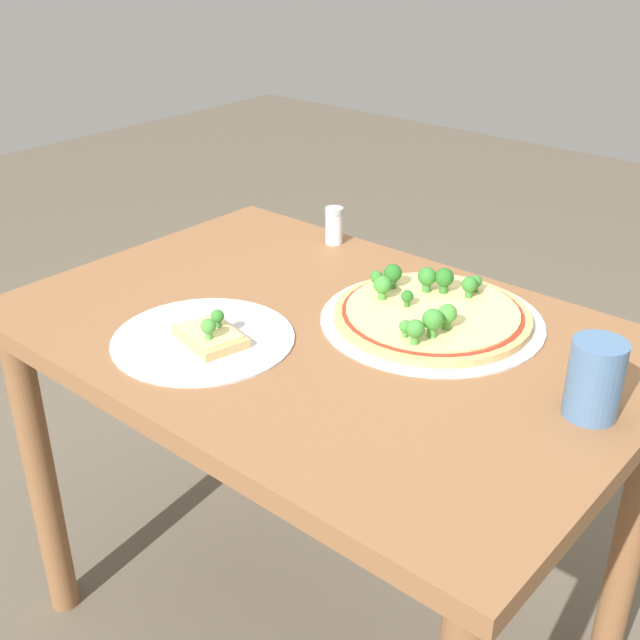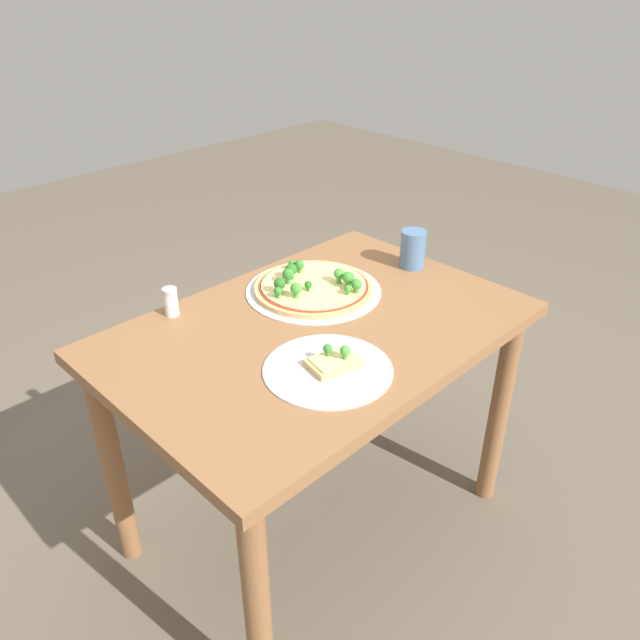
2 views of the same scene
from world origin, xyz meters
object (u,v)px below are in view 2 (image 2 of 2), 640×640
pizza_tray_whole (313,287)px  condiment_shaker (171,302)px  dining_table (317,360)px  pizza_tray_slice (330,366)px  drinking_cup (413,249)px

pizza_tray_whole → condiment_shaker: size_ratio=4.91×
dining_table → pizza_tray_slice: pizza_tray_slice is taller
pizza_tray_whole → pizza_tray_slice: size_ratio=1.27×
drinking_cup → pizza_tray_whole: bearing=163.9°
pizza_tray_whole → drinking_cup: drinking_cup is taller
dining_table → pizza_tray_whole: 0.23m
dining_table → pizza_tray_slice: (-0.12, -0.17, 0.12)m
dining_table → drinking_cup: 0.50m
dining_table → pizza_tray_whole: pizza_tray_whole is taller
dining_table → pizza_tray_whole: size_ratio=2.79×
pizza_tray_slice → condiment_shaker: condiment_shaker is taller
pizza_tray_whole → pizza_tray_slice: (-0.25, -0.31, -0.01)m
pizza_tray_whole → pizza_tray_slice: pizza_tray_whole is taller
pizza_tray_slice → drinking_cup: bearing=20.0°
dining_table → drinking_cup: drinking_cup is taller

